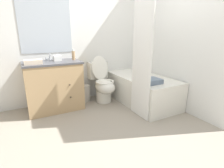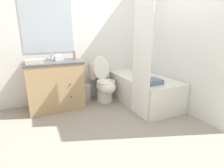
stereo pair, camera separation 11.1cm
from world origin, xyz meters
name	(u,v)px [view 1 (the left image)]	position (x,y,z in m)	size (l,w,h in m)	color
ground_plane	(133,135)	(0.00, 0.00, 0.00)	(14.00, 14.00, 0.00)	gray
wall_back	(86,35)	(-0.01, 1.67, 1.25)	(8.00, 0.06, 2.50)	silver
wall_right	(165,35)	(1.21, 0.82, 1.25)	(0.05, 2.65, 2.50)	silver
vanity_cabinet	(54,85)	(-0.73, 1.36, 0.43)	(0.92, 0.60, 0.84)	tan
sink_faucet	(50,58)	(-0.73, 1.55, 0.87)	(0.14, 0.12, 0.12)	silver
toilet	(103,84)	(0.17, 1.30, 0.35)	(0.38, 0.67, 0.87)	silver
bathtub	(141,89)	(0.80, 0.90, 0.26)	(0.75, 1.48, 0.51)	silver
shower_curtain	(142,56)	(0.41, 0.43, 0.97)	(0.02, 0.45, 1.92)	white
wastebasket	(84,93)	(-0.15, 1.48, 0.16)	(0.23, 0.23, 0.31)	#B7B2A8
tissue_box	(57,58)	(-0.62, 1.43, 0.88)	(0.13, 0.12, 0.11)	white
soap_dispenser	(73,55)	(-0.35, 1.40, 0.92)	(0.06, 0.06, 0.18)	tan
hand_towel_folded	(33,62)	(-1.02, 1.24, 0.87)	(0.26, 0.15, 0.07)	beige
bath_towel_folded	(150,81)	(0.62, 0.46, 0.55)	(0.33, 0.25, 0.07)	slate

